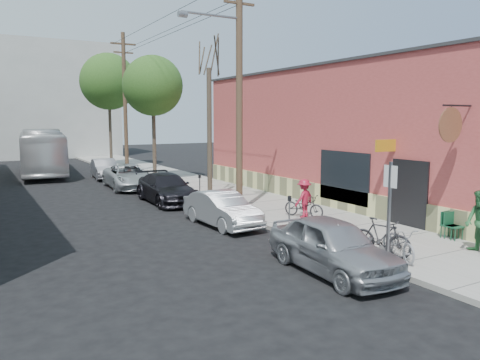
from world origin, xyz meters
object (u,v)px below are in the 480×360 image
car_0 (333,245)px  cyclist (304,198)px  tree_leafy_mid (153,86)px  patio_chair_a (450,225)px  car_3 (129,177)px  car_2 (167,188)px  parked_bike_a (381,237)px  bus (41,152)px  parking_meter_near (289,207)px  car_1 (222,209)px  sign_post (389,203)px  patron_green (480,222)px  car_4 (104,169)px  parking_meter_far (200,182)px  tree_bare (209,134)px  tree_leafy_far (109,82)px  patio_chair_b (454,226)px  parked_bike_b (399,243)px  utility_pole_near (238,87)px

car_0 → cyclist: bearing=62.7°
tree_leafy_mid → patio_chair_a: bearing=-79.9°
car_0 → car_3: bearing=94.2°
car_0 → car_2: car_0 is taller
parked_bike_a → bus: (-5.63, 27.90, 0.98)m
parked_bike_a → car_2: 12.18m
parking_meter_near → car_1: size_ratio=0.31×
sign_post → bus: bus is taller
patron_green → car_4: size_ratio=0.46×
car_2 → car_1: bearing=-88.8°
parking_meter_far → tree_bare: tree_bare is taller
tree_bare → tree_leafy_far: bearing=90.0°
car_4 → bus: size_ratio=0.34×
cyclist → patron_green: bearing=85.3°
patio_chair_b → car_1: size_ratio=0.22×
parking_meter_far → car_4: parking_meter_far is taller
tree_leafy_far → bus: size_ratio=0.78×
parked_bike_a → parked_bike_b: size_ratio=1.03×
parked_bike_b → car_1: bearing=127.9°
patio_chair_b → bus: 29.26m
parking_meter_far → tree_leafy_mid: 9.52m
patron_green → cyclist: patron_green is taller
parking_meter_near → car_0: 4.22m
car_3 → sign_post: bearing=-80.6°
car_0 → tree_leafy_mid: bearing=87.6°
parked_bike_b → car_1: (-2.14, 6.68, 0.05)m
parking_meter_far → bus: (-5.12, 16.61, 0.69)m
tree_leafy_mid → car_4: bearing=122.9°
sign_post → parking_meter_far: size_ratio=2.26×
cyclist → utility_pole_near: bearing=-70.4°
tree_leafy_far → parked_bike_a: (-0.04, -29.96, -6.42)m
sign_post → car_0: bearing=162.9°
tree_bare → cyclist: bearing=-78.0°
parking_meter_far → utility_pole_near: size_ratio=0.12×
sign_post → patio_chair_a: sign_post is taller
parking_meter_far → patron_green: (3.08, -12.62, 0.11)m
patio_chair_b → parked_bike_b: size_ratio=0.50×
tree_bare → bus: tree_bare is taller
car_1 → car_2: car_2 is taller
patio_chair_b → car_1: 8.15m
parking_meter_far → parked_bike_b: bearing=-86.7°
parking_meter_far → tree_leafy_mid: bearing=86.1°
tree_leafy_mid → car_1: 14.32m
cyclist → sign_post: bearing=58.5°
parked_bike_b → patio_chair_a: bearing=32.5°
tree_leafy_far → cyclist: tree_leafy_far is taller
sign_post → car_2: sign_post is taller
tree_leafy_far → car_3: tree_leafy_far is taller
patio_chair_b → parked_bike_b: 3.31m
parked_bike_a → car_4: 22.99m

